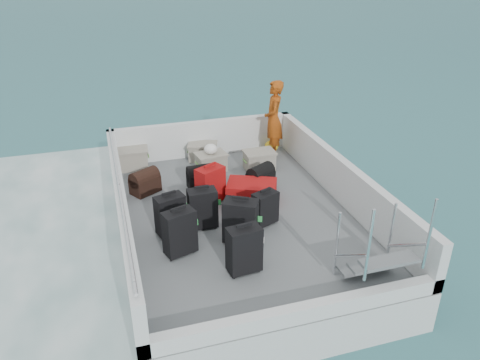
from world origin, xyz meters
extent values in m
plane|color=#1C5563|center=(0.00, 0.00, 0.00)|extent=(160.00, 160.00, 0.00)
cube|color=silver|center=(0.00, 0.00, 0.30)|extent=(3.60, 5.00, 0.60)
cube|color=slate|center=(0.00, 0.00, 0.61)|extent=(3.30, 4.70, 0.02)
cube|color=silver|center=(-1.73, 0.00, 0.97)|extent=(0.14, 5.00, 0.70)
cube|color=silver|center=(1.73, 0.00, 0.97)|extent=(0.14, 5.00, 0.70)
cube|color=silver|center=(0.00, 2.43, 0.97)|extent=(3.60, 0.14, 0.70)
cube|color=silver|center=(0.00, -2.43, 0.72)|extent=(3.60, 0.14, 0.20)
cylinder|color=silver|center=(-1.73, 0.00, 1.37)|extent=(0.04, 4.80, 0.04)
cube|color=black|center=(-1.05, -0.79, 0.94)|extent=(0.47, 0.35, 0.65)
cube|color=black|center=(-1.08, -0.27, 0.93)|extent=(0.46, 0.34, 0.61)
cube|color=black|center=(-0.35, -1.41, 0.94)|extent=(0.44, 0.29, 0.64)
cube|color=black|center=(-0.61, -0.22, 0.93)|extent=(0.41, 0.25, 0.61)
cube|color=#A00F0C|center=(-0.32, 0.49, 0.92)|extent=(0.51, 0.44, 0.61)
cube|color=black|center=(-0.19, -0.74, 0.94)|extent=(0.54, 0.47, 0.64)
cube|color=black|center=(0.29, -0.41, 0.88)|extent=(0.42, 0.33, 0.52)
cube|color=#A00F0C|center=(0.34, 0.36, 0.78)|extent=(0.93, 0.79, 0.31)
cube|color=gray|center=(-1.42, 2.20, 0.80)|extent=(0.62, 0.45, 0.36)
cube|color=gray|center=(-0.06, 2.18, 0.77)|extent=(0.60, 0.50, 0.31)
cube|color=gray|center=(-0.02, 1.66, 0.77)|extent=(0.56, 0.43, 0.31)
cube|color=gray|center=(0.85, 1.47, 0.78)|extent=(0.53, 0.37, 0.32)
ellipsoid|color=gold|center=(1.37, 2.20, 0.73)|extent=(0.28, 0.26, 0.22)
ellipsoid|color=white|center=(-0.02, 1.66, 1.02)|extent=(0.24, 0.24, 0.18)
imported|color=#D65914|center=(1.30, 1.96, 1.38)|extent=(0.52, 0.64, 1.51)
camera|label=1|loc=(-1.81, -6.02, 4.31)|focal=35.00mm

